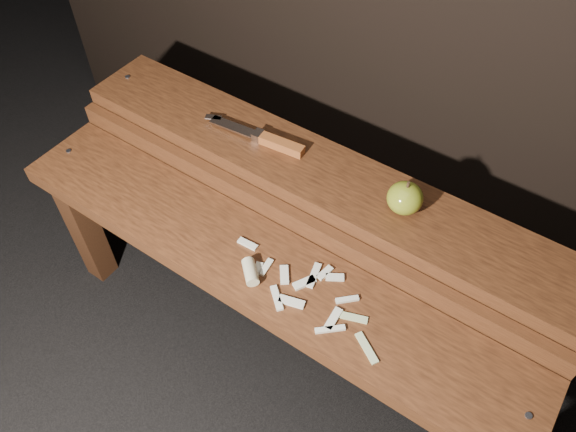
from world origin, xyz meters
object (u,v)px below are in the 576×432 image
Objects in this scene: bench_rear_tier at (315,196)px; knife at (269,140)px; bench_front_tier at (255,282)px; apple at (405,198)px.

knife is at bearing 176.30° from bench_rear_tier.
bench_rear_tier is at bearing -3.70° from knife.
bench_rear_tier is at bearing 90.00° from bench_front_tier.
bench_front_tier is 0.31m from knife.
knife is (-0.13, 0.01, 0.10)m from bench_rear_tier.
bench_rear_tier is 0.16m from knife.
apple is 0.30× the size of knife.
bench_rear_tier is at bearing -178.77° from apple.
knife reaches higher than bench_front_tier.
knife is (-0.13, 0.24, 0.16)m from bench_front_tier.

